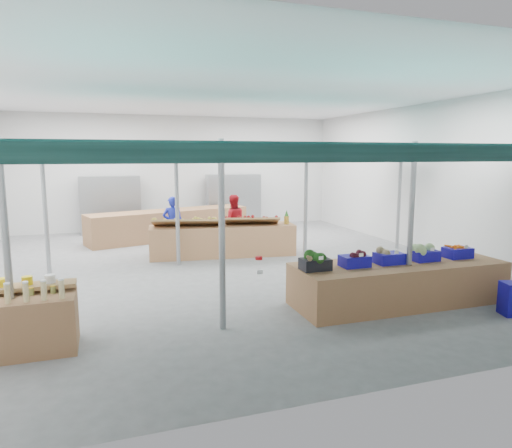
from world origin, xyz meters
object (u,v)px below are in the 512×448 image
object	(u,v)px
vendor_left	(173,224)
veg_counter	(398,283)
bottle_shelf	(8,323)
vendor_right	(233,221)
fruit_counter	(223,240)

from	to	relation	value
vendor_left	veg_counter	bearing A→B (deg)	125.29
veg_counter	bottle_shelf	bearing A→B (deg)	-178.66
veg_counter	vendor_right	world-z (taller)	vendor_right
vendor_right	vendor_left	bearing A→B (deg)	6.97
bottle_shelf	veg_counter	bearing A→B (deg)	1.09
bottle_shelf	vendor_left	xyz separation A→B (m)	(3.21, 6.24, 0.35)
veg_counter	fruit_counter	xyz separation A→B (m)	(-2.09, 5.01, 0.04)
fruit_counter	vendor_right	bearing A→B (deg)	68.35
veg_counter	fruit_counter	world-z (taller)	fruit_counter
bottle_shelf	vendor_right	bearing A→B (deg)	51.20
vendor_left	vendor_right	xyz separation A→B (m)	(1.80, 0.00, 0.00)
bottle_shelf	vendor_left	distance (m)	7.03
bottle_shelf	veg_counter	xyz separation A→B (m)	(6.50, 0.13, -0.05)
fruit_counter	vendor_left	bearing A→B (deg)	144.45
bottle_shelf	vendor_left	bearing A→B (deg)	62.73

